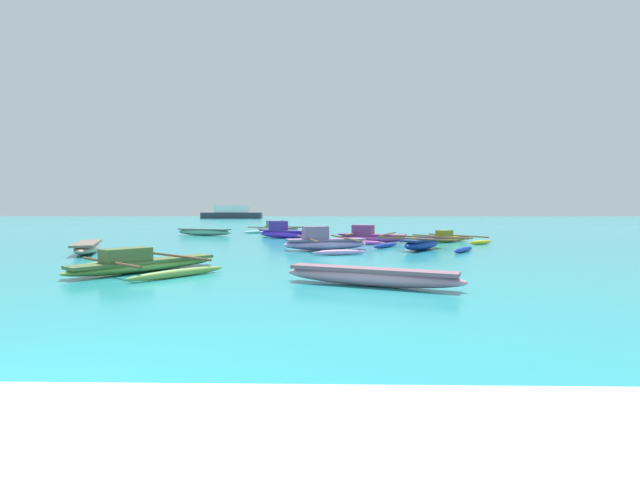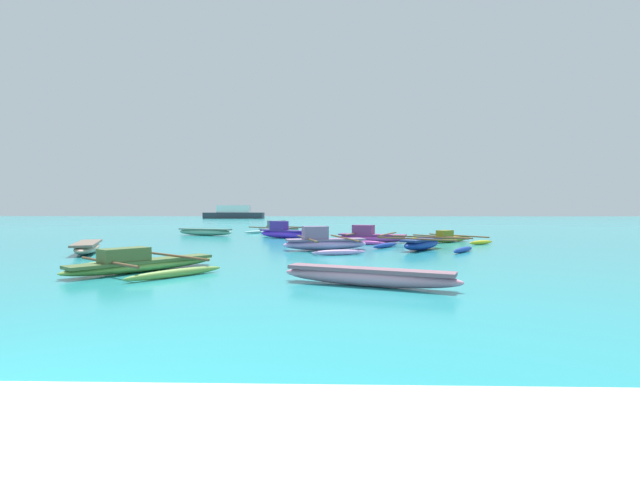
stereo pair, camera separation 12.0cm
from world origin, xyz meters
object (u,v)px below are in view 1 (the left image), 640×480
object	(u,v)px
moored_boat_8	(143,264)
moored_boat_4	(448,238)
moored_boat_6	(422,244)
moored_boat_7	(324,242)
moored_boat_2	(204,232)
moored_boat_9	(370,236)
moored_boat_5	(87,247)
moored_boat_3	(371,276)
distant_ferry	(232,213)
moored_boat_1	(283,232)
moored_boat_0	(279,230)

from	to	relation	value
moored_boat_8	moored_boat_4	bearing A→B (deg)	-6.66
moored_boat_6	moored_boat_7	bearing A→B (deg)	127.94
moored_boat_2	moored_boat_9	world-z (taller)	moored_boat_9
moored_boat_2	moored_boat_8	size ratio (longest dim) A/B	0.96
moored_boat_5	moored_boat_8	size ratio (longest dim) A/B	0.88
moored_boat_3	moored_boat_6	xyz separation A→B (m)	(2.90, 8.38, 0.03)
moored_boat_2	moored_boat_9	xyz separation A→B (m)	(10.03, -5.46, 0.04)
moored_boat_2	moored_boat_4	size ratio (longest dim) A/B	0.96
moored_boat_3	moored_boat_7	world-z (taller)	moored_boat_7
moored_boat_6	moored_boat_9	bearing A→B (deg)	57.04
distant_ferry	moored_boat_3	bearing A→B (deg)	-75.16
moored_boat_1	moored_boat_3	xyz separation A→B (m)	(3.48, -15.57, -0.13)
moored_boat_7	moored_boat_5	bearing A→B (deg)	174.68
moored_boat_0	moored_boat_3	bearing A→B (deg)	-135.22
moored_boat_3	distant_ferry	xyz separation A→B (m)	(-20.50, 77.36, 0.87)
moored_boat_6	moored_boat_7	size ratio (longest dim) A/B	0.88
moored_boat_4	moored_boat_5	size ratio (longest dim) A/B	1.13
moored_boat_9	moored_boat_5	bearing A→B (deg)	-131.00
moored_boat_2	moored_boat_5	distance (m)	11.33
moored_boat_6	moored_boat_9	xyz separation A→B (m)	(-1.68, 4.24, 0.04)
moored_boat_5	moored_boat_9	size ratio (longest dim) A/B	0.87
moored_boat_5	moored_boat_7	size ratio (longest dim) A/B	0.79
moored_boat_6	moored_boat_9	distance (m)	4.56
moored_boat_8	distant_ferry	bearing A→B (deg)	49.87
moored_boat_0	moored_boat_3	xyz separation A→B (m)	(4.20, -19.79, -0.09)
moored_boat_4	distant_ferry	bearing A→B (deg)	75.29
moored_boat_2	moored_boat_4	bearing A→B (deg)	-1.29
moored_boat_3	moored_boat_4	bearing A→B (deg)	90.01
moored_boat_4	moored_boat_6	distance (m)	4.85
moored_boat_3	moored_boat_8	size ratio (longest dim) A/B	0.91
moored_boat_4	moored_boat_6	bearing A→B (deg)	-153.89
moored_boat_1	moored_boat_4	xyz separation A→B (m)	(8.63, -2.89, -0.15)
moored_boat_4	moored_boat_5	xyz separation A→B (m)	(-15.07, -5.88, 0.03)
moored_boat_9	distant_ferry	size ratio (longest dim) A/B	0.35
moored_boat_2	moored_boat_3	world-z (taller)	moored_boat_2
moored_boat_7	moored_boat_8	bearing A→B (deg)	-141.01
moored_boat_8	moored_boat_6	bearing A→B (deg)	-14.63
moored_boat_0	moored_boat_6	size ratio (longest dim) A/B	1.29
moored_boat_0	moored_boat_4	xyz separation A→B (m)	(9.35, -7.11, -0.11)
moored_boat_1	moored_boat_2	size ratio (longest dim) A/B	0.86
moored_boat_5	distant_ferry	world-z (taller)	distant_ferry
moored_boat_9	moored_boat_7	bearing A→B (deg)	-95.98
moored_boat_7	moored_boat_8	distance (m)	7.76
moored_boat_3	moored_boat_6	bearing A→B (deg)	93.00
moored_boat_1	distant_ferry	bearing A→B (deg)	137.52
moored_boat_3	distant_ferry	bearing A→B (deg)	126.94
moored_boat_4	distant_ferry	world-z (taller)	distant_ferry
moored_boat_0	moored_boat_4	distance (m)	11.75
moored_boat_8	moored_boat_9	size ratio (longest dim) A/B	0.99
distant_ferry	moored_boat_6	bearing A→B (deg)	-71.26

